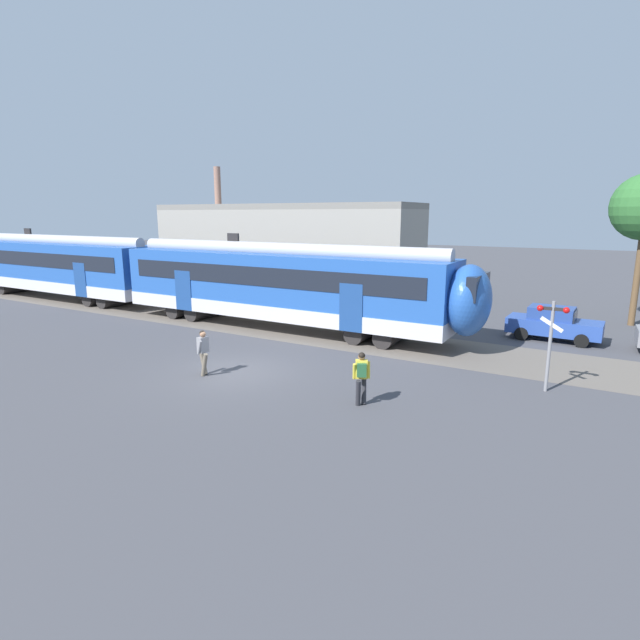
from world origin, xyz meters
name	(u,v)px	position (x,y,z in m)	size (l,w,h in m)	color
ground_plane	(235,372)	(0.00, 0.00, 0.00)	(160.00, 160.00, 0.00)	#424247
track_bed	(132,308)	(-13.84, 6.79, 0.01)	(80.00, 4.40, 0.01)	#605951
commuter_train	(157,274)	(-11.35, 6.79, 2.25)	(38.05, 3.07, 4.73)	silver
pedestrian_grey	(203,349)	(-0.71, -0.83, 0.96)	(0.62, 0.58, 1.67)	#6B6051
pedestrian_yellow	(361,374)	(5.44, -0.60, 0.99)	(0.51, 0.71, 1.67)	#28282D
parked_car_blue	(554,323)	(9.59, 11.14, 0.78)	(4.06, 1.88, 1.54)	#284799
crossing_signal	(551,332)	(10.15, 3.56, 2.01)	(0.96, 0.22, 3.00)	gray
background_building	(283,250)	(-8.86, 16.19, 3.21)	(19.70, 5.00, 9.20)	gray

